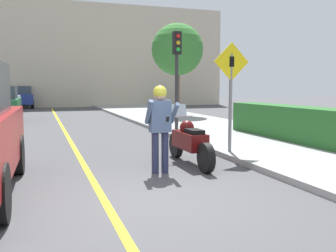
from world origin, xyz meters
TOP-DOWN VIEW (x-y plane):
  - ground_plane at (0.00, 0.00)m, footprint 80.00×80.00m
  - sidewalk_curb at (4.80, 4.00)m, footprint 4.40×44.00m
  - road_center_line at (-0.60, 6.00)m, footprint 0.12×36.00m
  - building_backdrop at (0.00, 26.00)m, footprint 28.00×1.20m
  - motorcycle at (1.59, 2.25)m, footprint 0.62×2.30m
  - person_biker at (0.74, 1.67)m, footprint 0.59×0.47m
  - crossing_sign at (2.86, 2.78)m, footprint 0.91×0.08m
  - traffic_light at (2.99, 6.81)m, footprint 0.26×0.30m
  - hedge_row at (5.60, 4.22)m, footprint 0.90×5.14m
  - street_tree at (5.53, 13.60)m, footprint 2.73×2.73m
  - parked_car_white at (-3.54, 20.22)m, footprint 1.88×4.20m
  - parked_car_blue at (-2.79, 25.92)m, footprint 1.88×4.20m

SIDE VIEW (x-z plane):
  - ground_plane at x=0.00m, z-range 0.00..0.00m
  - road_center_line at x=-0.60m, z-range 0.00..0.01m
  - sidewalk_curb at x=4.80m, z-range 0.00..0.13m
  - motorcycle at x=1.59m, z-range -0.14..1.14m
  - hedge_row at x=5.60m, z-range 0.13..1.11m
  - parked_car_white at x=-3.54m, z-range 0.02..1.70m
  - parked_car_blue at x=-2.79m, z-range 0.02..1.70m
  - person_biker at x=0.74m, z-range 0.19..1.90m
  - crossing_sign at x=2.86m, z-range 0.39..2.99m
  - traffic_light at x=2.99m, z-range 0.80..4.19m
  - street_tree at x=5.53m, z-range 1.17..6.02m
  - building_backdrop at x=0.00m, z-range 0.00..8.29m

